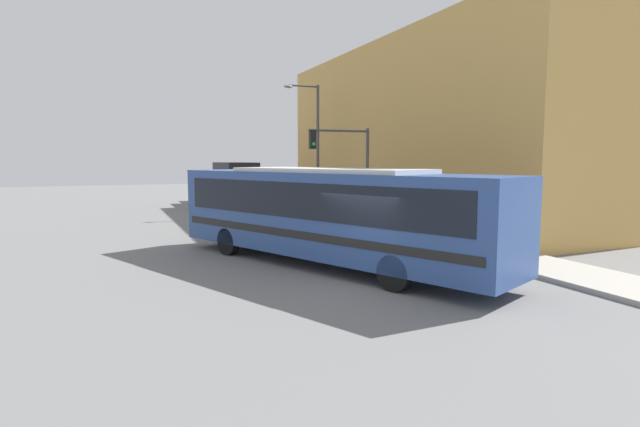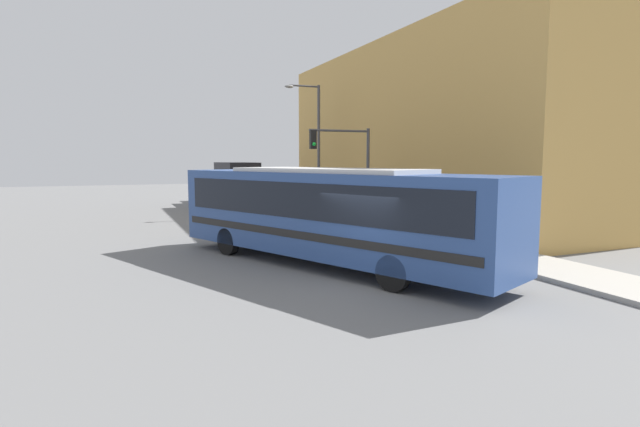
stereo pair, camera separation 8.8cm
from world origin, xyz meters
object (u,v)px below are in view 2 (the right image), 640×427
(city_bus, at_px, (327,210))
(pedestrian_near_corner, at_px, (340,200))
(delivery_truck, at_px, (234,182))
(fire_hydrant, at_px, (437,234))
(traffic_light_pole, at_px, (347,158))
(street_lamp, at_px, (315,138))

(city_bus, relative_size, pedestrian_near_corner, 6.96)
(city_bus, relative_size, delivery_truck, 1.52)
(fire_hydrant, xyz_separation_m, traffic_light_pole, (-1.02, 6.12, 3.01))
(city_bus, height_order, fire_hydrant, city_bus)
(delivery_truck, bearing_deg, fire_hydrant, -81.77)
(fire_hydrant, distance_m, traffic_light_pole, 6.90)
(fire_hydrant, relative_size, traffic_light_pole, 0.14)
(fire_hydrant, distance_m, pedestrian_near_corner, 10.49)
(pedestrian_near_corner, bearing_deg, traffic_light_pole, -110.78)
(traffic_light_pole, relative_size, pedestrian_near_corner, 2.71)
(fire_hydrant, xyz_separation_m, street_lamp, (-0.02, 12.88, 4.26))
(fire_hydrant, bearing_deg, city_bus, -163.03)
(fire_hydrant, bearing_deg, pedestrian_near_corner, 86.59)
(delivery_truck, height_order, fire_hydrant, delivery_truck)
(delivery_truck, xyz_separation_m, traffic_light_pole, (2.13, -15.72, 1.77))
(pedestrian_near_corner, bearing_deg, city_bus, -116.74)
(traffic_light_pole, relative_size, street_lamp, 0.62)
(delivery_truck, xyz_separation_m, street_lamp, (3.14, -8.96, 3.01))
(fire_hydrant, distance_m, street_lamp, 13.57)
(traffic_light_pole, distance_m, pedestrian_near_corner, 5.25)
(fire_hydrant, bearing_deg, traffic_light_pole, 99.50)
(city_bus, bearing_deg, street_lamp, 45.93)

